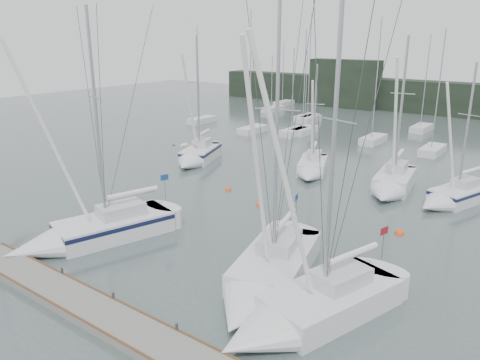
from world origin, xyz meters
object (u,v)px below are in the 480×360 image
at_px(buoy_c, 228,190).
at_px(sailboat_near_right, 299,315).
at_px(sailboat_near_center, 263,282).
at_px(sailboat_mid_d, 450,198).
at_px(buoy_b, 399,234).
at_px(sailboat_mid_a, 196,157).
at_px(buoy_a, 260,205).
at_px(sailboat_near_left, 84,234).
at_px(sailboat_mid_c, 391,185).
at_px(sailboat_mid_b, 311,169).

bearing_deg(buoy_c, sailboat_near_right, -42.83).
bearing_deg(sailboat_near_center, sailboat_mid_d, 62.38).
relative_size(sailboat_near_center, buoy_b, 24.34).
distance_m(sailboat_mid_a, buoy_c, 9.01).
distance_m(sailboat_near_center, buoy_a, 12.12).
height_order(buoy_a, buoy_b, buoy_b).
height_order(sailboat_near_center, sailboat_mid_a, sailboat_near_center).
height_order(buoy_a, buoy_c, buoy_a).
height_order(sailboat_near_right, buoy_c, sailboat_near_right).
distance_m(sailboat_near_left, sailboat_mid_d, 25.60).
distance_m(sailboat_near_center, sailboat_mid_d, 18.79).
bearing_deg(sailboat_mid_c, sailboat_near_right, -89.89).
distance_m(sailboat_mid_d, buoy_a, 13.97).
bearing_deg(buoy_c, sailboat_mid_a, 148.25).
bearing_deg(sailboat_near_left, sailboat_mid_d, 68.43).
bearing_deg(buoy_b, sailboat_near_center, -105.57).
xyz_separation_m(sailboat_near_center, sailboat_near_right, (2.83, -1.44, 0.03)).
bearing_deg(buoy_a, buoy_c, 160.93).
bearing_deg(buoy_b, buoy_c, 178.23).
xyz_separation_m(buoy_a, buoy_b, (9.95, 0.97, 0.00)).
xyz_separation_m(sailboat_near_center, sailboat_mid_d, (4.27, 18.30, 0.01)).
bearing_deg(sailboat_mid_d, buoy_c, -136.21).
distance_m(sailboat_mid_a, sailboat_mid_b, 11.41).
bearing_deg(buoy_b, sailboat_mid_a, 166.59).
relative_size(sailboat_mid_a, sailboat_mid_d, 1.16).
height_order(sailboat_mid_b, buoy_b, sailboat_mid_b).
distance_m(sailboat_mid_c, buoy_a, 10.82).
bearing_deg(sailboat_mid_c, sailboat_mid_d, -9.43).
distance_m(sailboat_mid_b, buoy_c, 8.41).
bearing_deg(sailboat_mid_c, buoy_c, -155.37).
distance_m(sailboat_near_center, sailboat_near_right, 3.17).
distance_m(sailboat_near_left, sailboat_near_right, 14.45).
distance_m(sailboat_near_right, buoy_b, 12.36).
relative_size(sailboat_near_left, sailboat_mid_c, 1.14).
height_order(sailboat_mid_c, buoy_c, sailboat_mid_c).
bearing_deg(sailboat_mid_b, buoy_c, -135.47).
height_order(sailboat_mid_c, sailboat_mid_d, sailboat_mid_c).
bearing_deg(sailboat_near_left, sailboat_mid_a, 128.13).
bearing_deg(buoy_a, sailboat_near_center, -55.20).
relative_size(sailboat_near_right, buoy_b, 24.55).
distance_m(sailboat_near_center, sailboat_mid_a, 24.58).
height_order(sailboat_near_center, buoy_c, sailboat_near_center).
bearing_deg(sailboat_mid_d, buoy_b, -80.22).
distance_m(sailboat_mid_d, buoy_c, 16.75).
bearing_deg(sailboat_mid_c, sailboat_near_left, -128.07).
xyz_separation_m(sailboat_mid_a, sailboat_mid_d, (22.87, 2.23, -0.08)).
height_order(sailboat_near_center, sailboat_mid_c, sailboat_near_center).
bearing_deg(sailboat_near_center, buoy_b, 59.94).
relative_size(sailboat_near_center, sailboat_mid_a, 1.16).
bearing_deg(buoy_c, sailboat_mid_c, 33.09).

